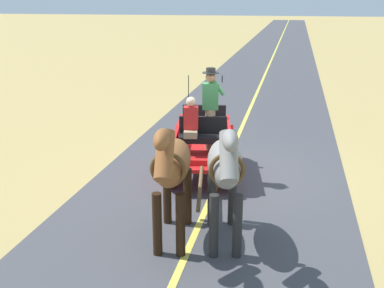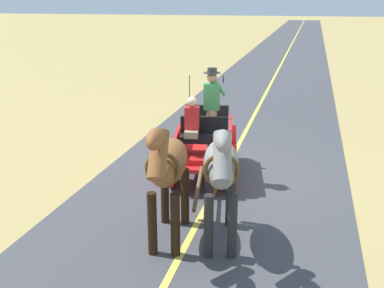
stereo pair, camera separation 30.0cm
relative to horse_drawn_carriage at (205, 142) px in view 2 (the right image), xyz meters
The scene contains 6 objects.
ground_plane 0.95m from the horse_drawn_carriage, 143.81° to the right, with size 200.00×200.00×0.00m, color tan.
road_surface 0.95m from the horse_drawn_carriage, 143.81° to the right, with size 5.59×160.00×0.01m, color #424247.
road_centre_stripe 0.94m from the horse_drawn_carriage, 143.81° to the right, with size 0.12×160.00×0.00m, color #DBCC4C.
horse_drawn_carriage is the anchor object (origin of this frame).
horse_near_side 3.10m from the horse_drawn_carriage, 107.46° to the left, with size 0.87×2.15×2.21m.
horse_off_side 3.10m from the horse_drawn_carriage, 91.55° to the left, with size 0.75×2.15×2.21m.
Camera 2 is at (-1.77, 9.92, 3.89)m, focal length 43.13 mm.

